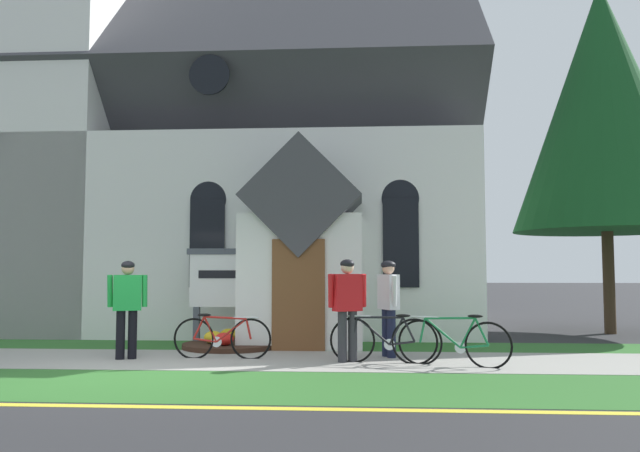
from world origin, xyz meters
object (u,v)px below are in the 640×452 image
object	(u,v)px
cyclist_in_orange_jersey	(347,302)
cyclist_in_green_jersey	(389,300)
cyclist_in_yellow_jersey	(127,302)
roadside_conifer	(603,106)
church_sign	(235,281)
bicycle_orange	(454,342)
bicycle_white	(222,337)
bicycle_green	(384,339)

from	to	relation	value
cyclist_in_orange_jersey	cyclist_in_green_jersey	world-z (taller)	cyclist_in_orange_jersey
cyclist_in_yellow_jersey	roadside_conifer	size ratio (longest dim) A/B	0.19
church_sign	bicycle_orange	distance (m)	4.79
bicycle_white	cyclist_in_orange_jersey	distance (m)	2.27
bicycle_green	roadside_conifer	size ratio (longest dim) A/B	0.20
roadside_conifer	church_sign	bearing A→B (deg)	-160.57
bicycle_white	cyclist_in_yellow_jersey	bearing A→B (deg)	-172.62
church_sign	bicycle_green	bearing A→B (deg)	-37.56
church_sign	bicycle_green	world-z (taller)	church_sign
cyclist_in_green_jersey	cyclist_in_yellow_jersey	bearing A→B (deg)	-173.03
bicycle_green	bicycle_orange	xyz separation A→B (m)	(1.10, -0.26, -0.01)
bicycle_orange	church_sign	bearing A→B (deg)	148.08
bicycle_white	roadside_conifer	world-z (taller)	roadside_conifer
bicycle_white	bicycle_orange	xyz separation A→B (m)	(3.84, -0.61, 0.02)
bicycle_white	bicycle_green	xyz separation A→B (m)	(2.75, -0.35, 0.02)
bicycle_green	cyclist_in_green_jersey	distance (m)	0.92
bicycle_white	roadside_conifer	bearing A→B (deg)	30.29
bicycle_white	cyclist_in_orange_jersey	world-z (taller)	cyclist_in_orange_jersey
bicycle_orange	bicycle_green	bearing A→B (deg)	166.72
bicycle_orange	roadside_conifer	distance (m)	8.78
bicycle_white	bicycle_orange	distance (m)	3.89
bicycle_green	cyclist_in_orange_jersey	size ratio (longest dim) A/B	1.04
cyclist_in_green_jersey	church_sign	bearing A→B (deg)	152.91
bicycle_white	cyclist_in_yellow_jersey	xyz separation A→B (m)	(-1.59, -0.21, 0.61)
church_sign	cyclist_in_orange_jersey	xyz separation A→B (m)	(2.31, -2.17, -0.30)
church_sign	cyclist_in_yellow_jersey	bearing A→B (deg)	-124.66
cyclist_in_green_jersey	roadside_conifer	xyz separation A→B (m)	(5.48, 4.54, 4.57)
roadside_conifer	cyclist_in_yellow_jersey	bearing A→B (deg)	-152.91
bicycle_orange	cyclist_in_yellow_jersey	distance (m)	5.48
bicycle_white	roadside_conifer	size ratio (longest dim) A/B	0.20
cyclist_in_orange_jersey	cyclist_in_yellow_jersey	distance (m)	3.75
bicycle_green	cyclist_in_green_jersey	xyz separation A→B (m)	(0.11, 0.69, 0.60)
bicycle_orange	cyclist_in_green_jersey	bearing A→B (deg)	136.04
cyclist_in_yellow_jersey	cyclist_in_green_jersey	distance (m)	4.49
bicycle_white	bicycle_green	distance (m)	2.77
bicycle_white	bicycle_green	world-z (taller)	bicycle_green
church_sign	bicycle_white	distance (m)	2.10
bicycle_orange	roadside_conifer	world-z (taller)	roadside_conifer
cyclist_in_orange_jersey	roadside_conifer	bearing A→B (deg)	39.85
bicycle_white	bicycle_orange	bearing A→B (deg)	-9.00
bicycle_orange	cyclist_in_orange_jersey	xyz separation A→B (m)	(-1.69, 0.32, 0.61)
cyclist_in_yellow_jersey	bicycle_orange	bearing A→B (deg)	-4.24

